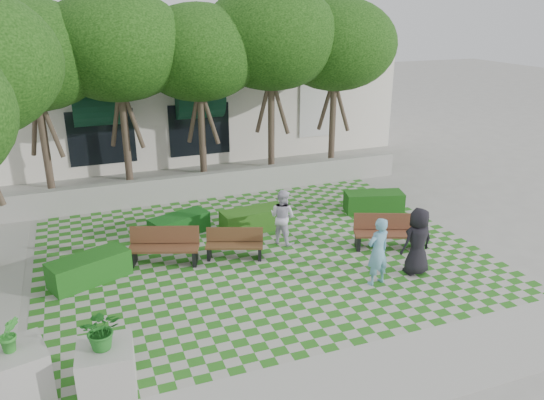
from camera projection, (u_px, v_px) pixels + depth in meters
name	position (u px, v px, depth m)	size (l,w,h in m)	color
ground	(275.00, 270.00, 14.04)	(90.00, 90.00, 0.00)	gray
lawn	(262.00, 254.00, 14.91)	(12.00, 12.00, 0.00)	#2B721E
sidewalk_south	(365.00, 380.00, 9.92)	(16.00, 2.00, 0.01)	#9E9B93
retaining_wall	(213.00, 184.00, 19.32)	(15.00, 0.36, 0.90)	#9E9B93
bench_east	(387.00, 232.00, 15.19)	(1.96, 1.27, 0.98)	#58301E
bench_mid	(234.00, 244.00, 14.62)	(1.66, 1.05, 0.83)	#4F321B
bench_west	(164.00, 247.00, 14.29)	(1.97, 1.21, 0.98)	#53301C
hedge_east	(374.00, 202.00, 17.92)	(1.94, 0.77, 0.68)	#164713
hedge_midright	(253.00, 220.00, 16.42)	(1.94, 0.78, 0.68)	#235216
hedge_midleft	(179.00, 225.00, 16.10)	(1.80, 0.72, 0.63)	#124416
hedge_west	(89.00, 269.00, 13.37)	(1.97, 0.79, 0.69)	#164D14
planter_front	(106.00, 360.00, 9.38)	(1.06, 1.06, 1.72)	#9E9B93
planter_back	(17.00, 372.00, 9.29)	(1.22, 1.22, 1.69)	#9E9B93
person_blue	(378.00, 252.00, 13.07)	(0.65, 0.42, 1.78)	#69A4BF
person_dark	(418.00, 242.00, 13.60)	(0.88, 0.57, 1.80)	black
person_white	(282.00, 217.00, 15.39)	(0.80, 0.62, 1.64)	silver
tree_row	(153.00, 52.00, 16.83)	(17.70, 13.40, 7.41)	#47382B
building	(188.00, 94.00, 25.81)	(18.00, 8.92, 5.15)	white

